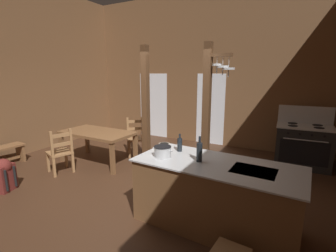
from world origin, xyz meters
name	(u,v)px	position (x,y,z in m)	size (l,w,h in m)	color
ground_plane	(129,190)	(0.00, 0.00, -0.05)	(7.88, 7.78, 0.10)	#422819
wall_back	(201,70)	(0.00, 3.56, 2.15)	(7.88, 0.14, 4.29)	brown
wall_left	(1,69)	(-3.61, 0.00, 2.15)	(0.14, 7.78, 4.29)	brown
glazed_door_back_left	(153,105)	(-1.59, 3.49, 1.02)	(1.00, 0.01, 2.05)	white
glazed_panel_back_right	(210,109)	(0.35, 3.49, 1.02)	(0.84, 0.01, 2.05)	white
kitchen_island	(215,195)	(1.73, -0.34, 0.45)	(2.20, 1.06, 0.91)	brown
stove_range	(303,145)	(2.78, 2.76, 0.48)	(1.17, 0.86, 1.32)	#242424
support_post_with_pot_rack	(208,106)	(1.04, 1.27, 1.44)	(0.58, 0.23, 2.64)	brown
support_post_center	(146,107)	(-0.37, 1.18, 1.32)	(0.14, 0.14, 2.64)	brown
dining_table	(97,135)	(-1.44, 0.75, 0.65)	(1.72, 0.93, 0.74)	brown
ladderback_chair_near_window	(136,137)	(-0.98, 1.63, 0.45)	(0.62, 0.62, 0.95)	#9E7044
ladderback_chair_by_post	(60,152)	(-1.67, -0.10, 0.45)	(0.56, 0.56, 0.95)	#9E7044
backpack	(4,174)	(-1.87, -1.12, 0.31)	(0.36, 0.37, 0.60)	maroon
stockpot_on_counter	(163,151)	(0.98, -0.46, 0.98)	(0.31, 0.24, 0.15)	silver
mixing_bowl_on_counter	(164,145)	(0.78, -0.05, 0.94)	(0.17, 0.17, 0.06)	#B2A893
bottle_tall_on_counter	(199,152)	(1.51, -0.39, 1.04)	(0.08, 0.08, 0.35)	#1E2328
bottle_short_on_counter	(180,144)	(1.09, -0.12, 1.01)	(0.07, 0.07, 0.27)	#1E2328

